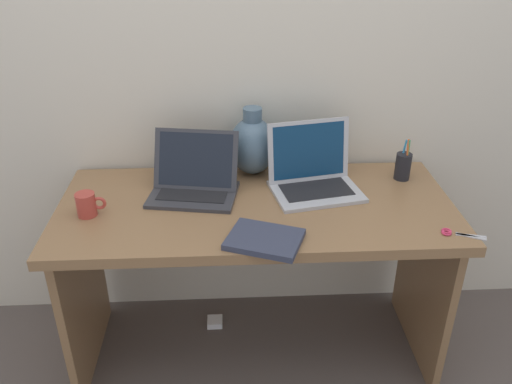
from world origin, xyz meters
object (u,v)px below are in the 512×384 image
(laptop_right, at_px, (313,172))
(coffee_mug, at_px, (87,204))
(laptop_left, at_px, (195,178))
(power_brick, at_px, (215,322))
(scissors, at_px, (455,233))
(pen_cup, at_px, (403,166))
(green_vase, at_px, (253,145))
(notebook_stack, at_px, (265,239))

(laptop_right, height_order, coffee_mug, laptop_right)
(laptop_right, relative_size, coffee_mug, 3.49)
(coffee_mug, bearing_deg, laptop_left, 22.23)
(laptop_right, xyz_separation_m, power_brick, (-0.41, 0.05, -0.80))
(laptop_right, distance_m, scissors, 0.58)
(laptop_right, bearing_deg, coffee_mug, -168.55)
(pen_cup, xyz_separation_m, scissors, (0.06, -0.42, -0.05))
(coffee_mug, bearing_deg, power_brick, 26.92)
(green_vase, height_order, notebook_stack, green_vase)
(laptop_left, bearing_deg, laptop_right, 1.91)
(green_vase, height_order, power_brick, green_vase)
(laptop_right, height_order, notebook_stack, laptop_right)
(green_vase, distance_m, notebook_stack, 0.54)
(coffee_mug, xyz_separation_m, scissors, (1.28, -0.20, -0.04))
(laptop_left, xyz_separation_m, laptop_right, (0.46, 0.02, 0.01))
(notebook_stack, height_order, coffee_mug, coffee_mug)
(laptop_left, relative_size, power_brick, 5.19)
(green_vase, height_order, pen_cup, green_vase)
(green_vase, relative_size, pen_cup, 1.57)
(laptop_right, distance_m, power_brick, 0.90)
(scissors, bearing_deg, notebook_stack, -178.76)
(scissors, bearing_deg, coffee_mug, 171.35)
(laptop_left, relative_size, laptop_right, 0.97)
(laptop_right, height_order, scissors, laptop_right)
(notebook_stack, xyz_separation_m, scissors, (0.66, 0.01, -0.01))
(laptop_left, relative_size, scissors, 2.51)
(green_vase, distance_m, coffee_mug, 0.70)
(pen_cup, bearing_deg, laptop_left, -174.98)
(green_vase, distance_m, pen_cup, 0.62)
(coffee_mug, bearing_deg, notebook_stack, -18.45)
(laptop_left, distance_m, green_vase, 0.29)
(laptop_left, bearing_deg, scissors, -21.17)
(laptop_left, distance_m, pen_cup, 0.85)
(laptop_left, height_order, power_brick, laptop_left)
(laptop_right, bearing_deg, power_brick, 173.56)
(coffee_mug, bearing_deg, scissors, -8.65)
(scissors, bearing_deg, laptop_right, 140.38)
(notebook_stack, height_order, scissors, notebook_stack)
(power_brick, bearing_deg, pen_cup, 0.86)
(scissors, bearing_deg, green_vase, 142.32)
(green_vase, distance_m, power_brick, 0.88)
(scissors, bearing_deg, laptop_left, 158.83)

